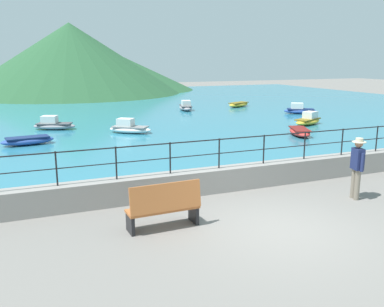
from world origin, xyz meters
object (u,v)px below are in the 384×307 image
(boat_1, at_px, (300,110))
(boat_4, at_px, (28,140))
(boat_7, at_px, (239,104))
(boat_3, at_px, (129,128))
(boat_5, at_px, (308,120))
(boat_6, at_px, (186,107))
(bench_main, at_px, (164,206))
(boat_0, at_px, (300,132))
(person_walking, at_px, (357,165))
(boat_2, at_px, (53,125))

(boat_1, xyz_separation_m, boat_4, (-18.24, -4.43, -0.07))
(boat_4, xyz_separation_m, boat_7, (16.36, 10.01, 0.00))
(boat_1, xyz_separation_m, boat_3, (-13.20, -3.17, 0.00))
(boat_1, bearing_deg, boat_7, 108.64)
(boat_5, bearing_deg, boat_6, 113.31)
(bench_main, relative_size, boat_7, 0.70)
(bench_main, xyz_separation_m, boat_6, (8.88, 20.96, -0.23))
(boat_4, bearing_deg, boat_0, -12.15)
(boat_0, bearing_deg, boat_4, 167.85)
(person_walking, height_order, boat_7, person_walking)
(boat_2, distance_m, boat_6, 11.48)
(boat_0, height_order, boat_4, same)
(bench_main, bearing_deg, boat_3, 79.30)
(boat_1, relative_size, boat_7, 0.99)
(boat_2, bearing_deg, boat_7, 22.01)
(person_walking, height_order, boat_3, person_walking)
(boat_0, relative_size, boat_3, 1.04)
(boat_4, bearing_deg, boat_1, 13.66)
(boat_2, height_order, boat_4, boat_2)
(person_walking, xyz_separation_m, boat_2, (-6.86, 15.45, -0.65))
(boat_3, height_order, boat_4, boat_3)
(boat_6, bearing_deg, boat_1, -36.98)
(person_walking, xyz_separation_m, boat_6, (3.20, 20.97, -0.65))
(boat_7, bearing_deg, boat_5, -94.42)
(person_walking, bearing_deg, bench_main, 179.87)
(boat_0, xyz_separation_m, boat_6, (-1.37, 12.27, 0.07))
(bench_main, height_order, person_walking, person_walking)
(boat_2, distance_m, boat_3, 4.50)
(boat_0, relative_size, boat_1, 1.01)
(boat_4, distance_m, boat_5, 15.59)
(bench_main, distance_m, boat_4, 11.76)
(person_walking, xyz_separation_m, boat_4, (-8.31, 11.47, -0.72))
(person_walking, bearing_deg, boat_3, 104.41)
(boat_3, distance_m, boat_4, 5.20)
(boat_1, bearing_deg, boat_4, -166.34)
(boat_4, distance_m, boat_7, 19.18)
(boat_7, bearing_deg, boat_4, -148.54)
(boat_3, relative_size, boat_5, 0.96)
(boat_7, bearing_deg, person_walking, -110.54)
(boat_0, distance_m, boat_4, 13.18)
(boat_7, bearing_deg, bench_main, -122.59)
(boat_1, bearing_deg, boat_0, -126.61)
(boat_7, bearing_deg, boat_2, -157.99)
(boat_3, height_order, boat_5, same)
(boat_2, relative_size, boat_4, 1.03)
(boat_0, distance_m, boat_2, 13.28)
(boat_0, distance_m, boat_6, 12.35)
(boat_2, bearing_deg, boat_0, -30.58)
(bench_main, xyz_separation_m, person_walking, (5.68, -0.01, 0.42))
(boat_5, xyz_separation_m, boat_7, (0.77, 9.97, -0.07))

